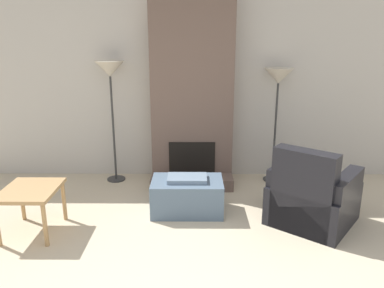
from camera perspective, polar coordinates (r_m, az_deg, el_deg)
The scene contains 7 objects.
wall_back at distance 5.52m, azimuth 0.03°, elevation 8.27°, with size 7.78×0.06×2.60m, color #BCB7AD.
fireplace at distance 5.29m, azimuth 0.01°, elevation 7.19°, with size 1.14×0.71×2.60m.
ottoman at distance 4.55m, azimuth -0.74°, elevation -7.81°, with size 0.85×0.53×0.45m.
armchair at distance 4.44m, azimuth 17.70°, elevation -7.99°, with size 1.18×1.18×0.93m.
side_table at distance 4.36m, azimuth -23.39°, elevation -7.11°, with size 0.56×0.65×0.51m.
floor_lamp_left at distance 5.34m, azimuth -12.38°, elevation 10.26°, with size 0.41×0.41×1.73m.
floor_lamp_right at distance 5.35m, azimuth 13.01°, elevation 9.28°, with size 0.41×0.41×1.64m.
Camera 1 is at (0.03, -2.35, 2.06)m, focal length 35.00 mm.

